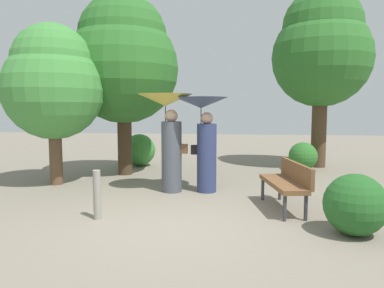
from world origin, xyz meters
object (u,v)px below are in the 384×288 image
(person_right, at_px, (204,128))
(tree_near_left, at_px, (123,59))
(tree_mid_left, at_px, (53,82))
(person_left, at_px, (168,125))
(tree_near_right, at_px, (322,49))
(park_bench, at_px, (287,181))
(path_marker_post, at_px, (97,195))

(person_right, xyz_separation_m, tree_near_left, (-2.31, 1.76, 1.71))
(tree_near_left, distance_m, tree_mid_left, 2.02)
(person_left, height_order, tree_near_right, tree_near_right)
(park_bench, bearing_deg, tree_near_left, -138.19)
(park_bench, bearing_deg, path_marker_post, -83.40)
(park_bench, distance_m, path_marker_post, 3.24)
(person_left, xyz_separation_m, person_right, (0.74, 0.09, -0.06))
(person_left, distance_m, person_right, 0.75)
(tree_near_left, bearing_deg, path_marker_post, -78.16)
(tree_near_left, height_order, tree_near_right, tree_near_right)
(person_right, height_order, tree_mid_left, tree_mid_left)
(tree_near_right, bearing_deg, tree_near_left, -159.81)
(person_right, relative_size, park_bench, 1.28)
(park_bench, bearing_deg, tree_near_right, 151.48)
(person_left, distance_m, tree_near_left, 2.94)
(person_left, distance_m, tree_near_right, 5.86)
(person_right, bearing_deg, path_marker_post, 148.84)
(park_bench, relative_size, tree_near_left, 0.33)
(person_left, relative_size, tree_mid_left, 0.56)
(tree_near_right, bearing_deg, path_marker_post, -127.91)
(person_right, bearing_deg, park_bench, -123.01)
(park_bench, bearing_deg, tree_mid_left, -117.21)
(person_left, xyz_separation_m, path_marker_post, (-0.75, -2.08, -1.02))
(tree_near_right, xyz_separation_m, path_marker_post, (-4.62, -5.93, -3.15))
(person_left, bearing_deg, path_marker_post, 163.60)
(tree_near_right, height_order, path_marker_post, tree_near_right)
(person_left, xyz_separation_m, tree_near_right, (3.87, 3.85, 2.13))
(tree_mid_left, bearing_deg, park_bench, -15.97)
(tree_near_right, xyz_separation_m, tree_mid_left, (-6.62, -3.48, -1.16))
(tree_near_left, relative_size, path_marker_post, 5.98)
(person_right, relative_size, tree_mid_left, 0.54)
(tree_near_right, bearing_deg, person_right, -129.72)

